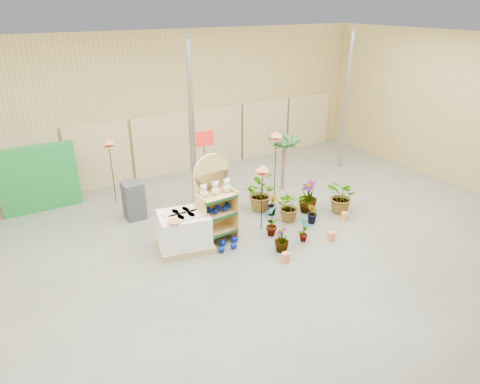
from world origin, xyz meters
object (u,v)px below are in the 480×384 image
object	(u,v)px
display_shelf	(214,202)
pallet_stack	(184,231)
potted_plant_2	(290,206)
bird_table_front	(262,170)

from	to	relation	value
display_shelf	pallet_stack	distance (m)	0.95
pallet_stack	potted_plant_2	size ratio (longest dim) A/B	1.68
pallet_stack	potted_plant_2	bearing A→B (deg)	8.21
display_shelf	potted_plant_2	world-z (taller)	display_shelf
potted_plant_2	display_shelf	bearing A→B (deg)	175.76
display_shelf	bird_table_front	size ratio (longest dim) A/B	1.22
pallet_stack	potted_plant_2	distance (m)	2.91
pallet_stack	bird_table_front	world-z (taller)	bird_table_front
potted_plant_2	bird_table_front	bearing A→B (deg)	-176.38
pallet_stack	potted_plant_2	xyz separation A→B (m)	(2.91, -0.15, -0.02)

